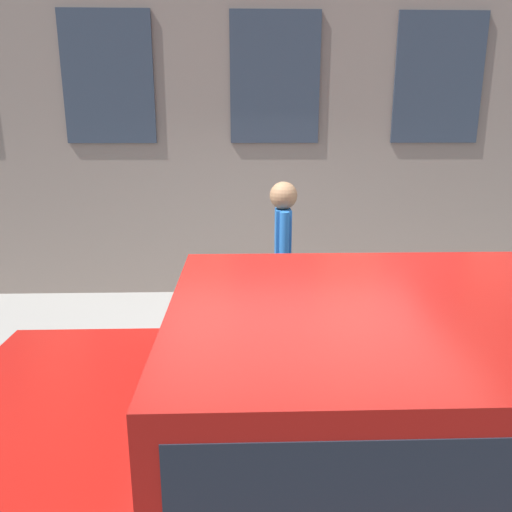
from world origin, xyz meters
TOP-DOWN VIEW (x-y plane):
  - ground_plane at (0.00, 0.00)m, footprint 80.00×80.00m
  - sidewalk at (1.38, 0.00)m, footprint 2.77×60.00m
  - fire_hydrant at (0.61, 0.57)m, footprint 0.29×0.41m
  - person at (1.10, 0.02)m, footprint 0.41×0.27m
  - parked_car_red_near at (-1.54, -0.34)m, footprint 2.06×4.63m

SIDE VIEW (x-z plane):
  - ground_plane at x=0.00m, z-range 0.00..0.00m
  - sidewalk at x=1.38m, z-range 0.00..0.13m
  - fire_hydrant at x=0.61m, z-range 0.14..0.86m
  - parked_car_red_near at x=-1.54m, z-range 0.11..1.67m
  - person at x=1.10m, z-range 0.30..1.99m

